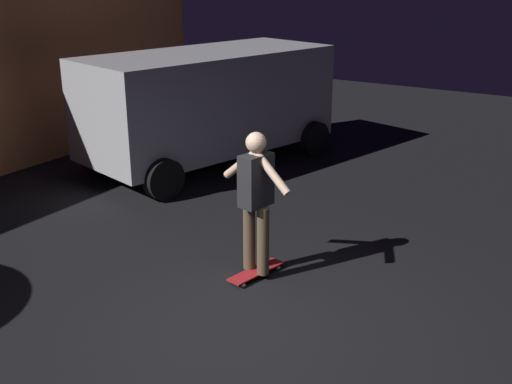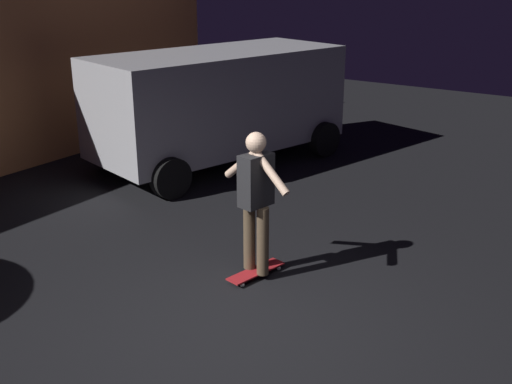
# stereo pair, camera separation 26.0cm
# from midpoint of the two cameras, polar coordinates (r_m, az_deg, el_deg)

# --- Properties ---
(ground_plane) EXTENTS (28.00, 28.00, 0.00)m
(ground_plane) POSITION_cam_midpoint_polar(r_m,az_deg,el_deg) (6.35, -3.41, -12.80)
(ground_plane) COLOR black
(parked_van) EXTENTS (4.93, 3.18, 2.03)m
(parked_van) POSITION_cam_midpoint_polar(r_m,az_deg,el_deg) (11.32, -4.96, 8.32)
(parked_van) COLOR #B2B2B7
(parked_van) RESTS_ON ground_plane
(skateboard_ridden) EXTENTS (0.80, 0.35, 0.07)m
(skateboard_ridden) POSITION_cam_midpoint_polar(r_m,az_deg,el_deg) (7.37, -1.02, -7.30)
(skateboard_ridden) COLOR #AD1E23
(skateboard_ridden) RESTS_ON ground_plane
(skater) EXTENTS (0.42, 0.98, 1.67)m
(skater) POSITION_cam_midpoint_polar(r_m,az_deg,el_deg) (6.97, -1.07, -0.11)
(skater) COLOR brown
(skater) RESTS_ON skateboard_ridden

